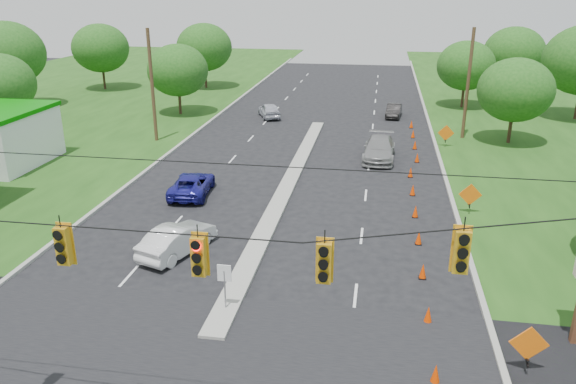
# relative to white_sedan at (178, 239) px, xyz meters

# --- Properties ---
(curb_left) EXTENTS (0.25, 110.00, 0.16)m
(curb_left) POSITION_rel_white_sedan_xyz_m (-6.48, 19.41, -0.73)
(curb_left) COLOR gray
(curb_left) RESTS_ON ground
(curb_right) EXTENTS (0.25, 110.00, 0.16)m
(curb_right) POSITION_rel_white_sedan_xyz_m (13.72, 19.41, -0.73)
(curb_right) COLOR gray
(curb_right) RESTS_ON ground
(median) EXTENTS (1.00, 34.00, 0.18)m
(median) POSITION_rel_white_sedan_xyz_m (3.62, 10.41, -0.73)
(median) COLOR gray
(median) RESTS_ON ground
(median_sign) EXTENTS (0.55, 0.06, 2.05)m
(median_sign) POSITION_rel_white_sedan_xyz_m (3.62, -4.59, 0.74)
(median_sign) COLOR gray
(median_sign) RESTS_ON ground
(signal_span) EXTENTS (25.60, 0.32, 9.00)m
(signal_span) POSITION_rel_white_sedan_xyz_m (3.56, -11.59, 4.24)
(signal_span) COLOR #422D1C
(signal_span) RESTS_ON ground
(utility_pole_far_left) EXTENTS (0.28, 0.28, 9.00)m
(utility_pole_far_left) POSITION_rel_white_sedan_xyz_m (-8.88, 19.41, 3.77)
(utility_pole_far_left) COLOR #422D1C
(utility_pole_far_left) RESTS_ON ground
(utility_pole_far_right) EXTENTS (0.28, 0.28, 9.00)m
(utility_pole_far_right) POSITION_rel_white_sedan_xyz_m (16.12, 24.41, 3.77)
(utility_pole_far_right) COLOR #422D1C
(utility_pole_far_right) RESTS_ON ground
(cone_0) EXTENTS (0.32, 0.32, 0.70)m
(cone_0) POSITION_rel_white_sedan_xyz_m (11.44, -7.59, -0.38)
(cone_0) COLOR #E83800
(cone_0) RESTS_ON ground
(cone_1) EXTENTS (0.32, 0.32, 0.70)m
(cone_1) POSITION_rel_white_sedan_xyz_m (11.44, -4.09, -0.38)
(cone_1) COLOR #E83800
(cone_1) RESTS_ON ground
(cone_2) EXTENTS (0.32, 0.32, 0.70)m
(cone_2) POSITION_rel_white_sedan_xyz_m (11.44, -0.59, -0.38)
(cone_2) COLOR #E83800
(cone_2) RESTS_ON ground
(cone_3) EXTENTS (0.32, 0.32, 0.70)m
(cone_3) POSITION_rel_white_sedan_xyz_m (11.44, 2.91, -0.38)
(cone_3) COLOR #E83800
(cone_3) RESTS_ON ground
(cone_4) EXTENTS (0.32, 0.32, 0.70)m
(cone_4) POSITION_rel_white_sedan_xyz_m (11.44, 6.41, -0.38)
(cone_4) COLOR #E83800
(cone_4) RESTS_ON ground
(cone_5) EXTENTS (0.32, 0.32, 0.70)m
(cone_5) POSITION_rel_white_sedan_xyz_m (11.44, 9.91, -0.38)
(cone_5) COLOR #E83800
(cone_5) RESTS_ON ground
(cone_6) EXTENTS (0.32, 0.32, 0.70)m
(cone_6) POSITION_rel_white_sedan_xyz_m (11.44, 13.41, -0.38)
(cone_6) COLOR #E83800
(cone_6) RESTS_ON ground
(cone_7) EXTENTS (0.32, 0.32, 0.70)m
(cone_7) POSITION_rel_white_sedan_xyz_m (12.04, 16.91, -0.38)
(cone_7) COLOR #E83800
(cone_7) RESTS_ON ground
(cone_8) EXTENTS (0.32, 0.32, 0.70)m
(cone_8) POSITION_rel_white_sedan_xyz_m (12.04, 20.41, -0.38)
(cone_8) COLOR #E83800
(cone_8) RESTS_ON ground
(cone_9) EXTENTS (0.32, 0.32, 0.70)m
(cone_9) POSITION_rel_white_sedan_xyz_m (12.04, 23.91, -0.38)
(cone_9) COLOR #E83800
(cone_9) RESTS_ON ground
(cone_10) EXTENTS (0.32, 0.32, 0.70)m
(cone_10) POSITION_rel_white_sedan_xyz_m (12.04, 27.41, -0.38)
(cone_10) COLOR #E83800
(cone_10) RESTS_ON ground
(work_sign_0) EXTENTS (1.27, 0.58, 1.37)m
(work_sign_0) POSITION_rel_white_sedan_xyz_m (14.42, -6.59, 0.37)
(work_sign_0) COLOR black
(work_sign_0) RESTS_ON ground
(work_sign_1) EXTENTS (1.27, 0.58, 1.37)m
(work_sign_1) POSITION_rel_white_sedan_xyz_m (14.42, 7.41, 0.37)
(work_sign_1) COLOR black
(work_sign_1) RESTS_ON ground
(work_sign_2) EXTENTS (1.27, 0.58, 1.37)m
(work_sign_2) POSITION_rel_white_sedan_xyz_m (14.42, 21.41, 0.37)
(work_sign_2) COLOR black
(work_sign_2) RESTS_ON ground
(tree_3) EXTENTS (7.56, 7.56, 8.82)m
(tree_3) POSITION_rel_white_sedan_xyz_m (-28.38, 29.41, 4.85)
(tree_3) COLOR black
(tree_3) RESTS_ON ground
(tree_4) EXTENTS (6.72, 6.72, 7.84)m
(tree_4) POSITION_rel_white_sedan_xyz_m (-24.38, 41.41, 4.23)
(tree_4) COLOR black
(tree_4) RESTS_ON ground
(tree_5) EXTENTS (5.88, 5.88, 6.86)m
(tree_5) POSITION_rel_white_sedan_xyz_m (-10.38, 29.41, 3.61)
(tree_5) COLOR black
(tree_5) RESTS_ON ground
(tree_6) EXTENTS (6.72, 6.72, 7.84)m
(tree_6) POSITION_rel_white_sedan_xyz_m (-12.38, 44.41, 4.23)
(tree_6) COLOR black
(tree_6) RESTS_ON ground
(tree_9) EXTENTS (5.88, 5.88, 6.86)m
(tree_9) POSITION_rel_white_sedan_xyz_m (19.62, 23.41, 3.61)
(tree_9) COLOR black
(tree_9) RESTS_ON ground
(tree_11) EXTENTS (6.72, 6.72, 7.84)m
(tree_11) POSITION_rel_white_sedan_xyz_m (23.62, 44.41, 4.23)
(tree_11) COLOR black
(tree_11) RESTS_ON ground
(tree_12) EXTENTS (5.88, 5.88, 6.86)m
(tree_12) POSITION_rel_white_sedan_xyz_m (17.62, 37.41, 3.61)
(tree_12) COLOR black
(tree_12) RESTS_ON ground
(white_sedan) EXTENTS (2.90, 4.67, 1.45)m
(white_sedan) POSITION_rel_white_sedan_xyz_m (0.00, 0.00, 0.00)
(white_sedan) COLOR silver
(white_sedan) RESTS_ON ground
(blue_pickup) EXTENTS (2.59, 4.89, 1.31)m
(blue_pickup) POSITION_rel_white_sedan_xyz_m (-1.93, 7.85, -0.07)
(blue_pickup) COLOR navy
(blue_pickup) RESTS_ON ground
(silver_car_far) EXTENTS (2.45, 5.58, 1.60)m
(silver_car_far) POSITION_rel_white_sedan_xyz_m (9.29, 17.23, 0.07)
(silver_car_far) COLOR gray
(silver_car_far) RESTS_ON ground
(silver_car_oncoming) EXTENTS (3.12, 4.45, 1.41)m
(silver_car_oncoming) POSITION_rel_white_sedan_xyz_m (-1.42, 29.54, -0.02)
(silver_car_oncoming) COLOR #B2B3BF
(silver_car_oncoming) RESTS_ON ground
(dark_car_receding) EXTENTS (1.68, 3.91, 1.25)m
(dark_car_receding) POSITION_rel_white_sedan_xyz_m (10.50, 31.69, -0.10)
(dark_car_receding) COLOR black
(dark_car_receding) RESTS_ON ground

